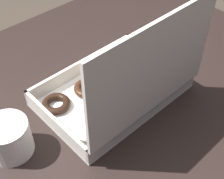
{
  "coord_description": "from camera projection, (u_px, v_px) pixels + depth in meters",
  "views": [
    {
      "loc": [
        0.32,
        0.41,
        1.34
      ],
      "look_at": [
        -0.07,
        -0.01,
        0.79
      ],
      "focal_mm": 50.0,
      "sensor_mm": 36.0,
      "label": 1
    }
  ],
  "objects": [
    {
      "name": "dining_table",
      "position": [
        95.0,
        134.0,
        0.83
      ],
      "size": [
        1.29,
        0.95,
        0.77
      ],
      "color": "black",
      "rests_on": "ground_plane"
    },
    {
      "name": "donut_box",
      "position": [
        123.0,
        86.0,
        0.75
      ],
      "size": [
        0.36,
        0.25,
        0.28
      ],
      "color": "white",
      "rests_on": "dining_table"
    },
    {
      "name": "coffee_mug",
      "position": [
        9.0,
        138.0,
        0.65
      ],
      "size": [
        0.09,
        0.09,
        0.08
      ],
      "color": "white",
      "rests_on": "dining_table"
    }
  ]
}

